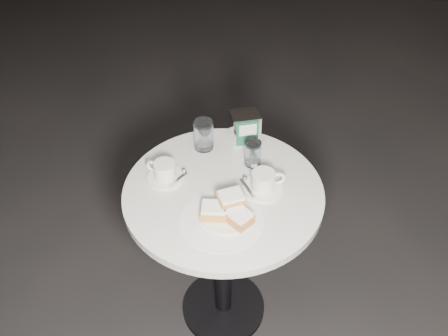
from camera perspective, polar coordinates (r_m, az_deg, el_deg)
ground at (r=2.32m, az=-0.06°, el=-15.77°), size 7.00×7.00×0.00m
cafe_table at (r=1.88m, az=-0.08°, el=-6.84°), size 0.70×0.70×0.74m
sugar_spill at (r=1.63m, az=-0.28°, el=-6.00°), size 0.36×0.36×0.00m
beignet_plate at (r=1.62m, az=0.42°, el=-4.94°), size 0.20×0.20×0.08m
coffee_cup_left at (r=1.77m, az=-6.79°, el=-0.42°), size 0.16×0.16×0.07m
coffee_cup_right at (r=1.72m, az=4.54°, el=-1.65°), size 0.18×0.18×0.07m
water_glass_left at (r=1.87m, az=-2.34°, el=3.76°), size 0.07×0.07×0.12m
water_glass_right at (r=1.81m, az=3.30°, el=1.67°), size 0.08×0.08×0.10m
napkin_dispenser at (r=1.90m, az=2.41°, el=4.66°), size 0.13×0.11×0.12m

